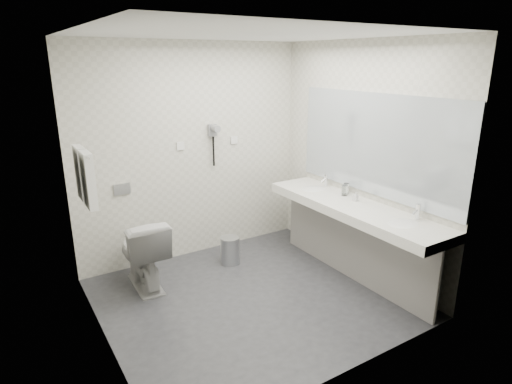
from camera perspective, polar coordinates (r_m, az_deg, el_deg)
floor at (r=4.46m, az=-0.62°, el=-13.79°), size 2.80×2.80×0.00m
ceiling at (r=3.83m, az=-0.75°, el=20.22°), size 2.80×2.80×0.00m
wall_back at (r=5.09m, az=-8.39°, el=5.13°), size 2.80×0.00×2.80m
wall_front at (r=2.99m, az=12.49°, el=-3.75°), size 2.80×0.00×2.80m
wall_left at (r=3.48m, az=-20.75°, el=-1.49°), size 0.00×2.60×2.60m
wall_right at (r=4.83m, az=13.67°, el=4.16°), size 0.00×2.60×2.60m
vanity_counter at (r=4.62m, az=12.65°, el=-2.14°), size 0.55×2.20×0.10m
vanity_panel at (r=4.79m, az=12.53°, el=-6.89°), size 0.03×2.15×0.75m
vanity_post_near at (r=4.23m, az=22.87°, el=-11.32°), size 0.06×0.06×0.75m
vanity_post_far at (r=5.53m, az=5.24°, el=-3.21°), size 0.06×0.06×0.75m
mirror at (r=4.64m, az=15.48°, el=6.05°), size 0.02×2.20×1.05m
basin_near at (r=4.21m, az=18.87°, el=-4.12°), size 0.40×0.31×0.05m
basin_far at (r=5.07m, az=7.55°, el=0.26°), size 0.40×0.31×0.05m
faucet_near at (r=4.33m, az=20.63°, el=-2.46°), size 0.04×0.04×0.15m
faucet_far at (r=5.17m, az=9.26°, el=1.55°), size 0.04×0.04×0.15m
soap_bottle_a at (r=4.70m, az=13.04°, el=-0.57°), size 0.05×0.05×0.10m
glass_left at (r=4.93m, az=11.83°, el=0.47°), size 0.08×0.08×0.12m
glass_right at (r=4.86m, az=11.63°, el=0.23°), size 0.08×0.08×0.12m
toilet at (r=4.65m, az=-14.76°, el=-7.71°), size 0.46×0.77×0.77m
flush_plate at (r=4.88m, az=-17.29°, el=0.36°), size 0.18×0.02×0.12m
pedal_bin at (r=5.08m, az=-3.45°, el=-7.78°), size 0.27×0.27×0.31m
bin_lid at (r=5.02m, az=-3.48°, el=-6.09°), size 0.22×0.22×0.02m
towel_rail at (r=3.94m, az=-22.20°, el=4.97°), size 0.02×0.62×0.02m
towel_near at (r=3.86m, az=-21.30°, el=1.46°), size 0.07×0.24×0.48m
towel_far at (r=4.12m, az=-22.08°, el=2.34°), size 0.07×0.24×0.48m
dryer_cradle at (r=5.12m, az=-5.79°, el=8.15°), size 0.10×0.04×0.14m
dryer_barrel at (r=5.06m, az=-5.44°, el=8.38°), size 0.08×0.14×0.08m
dryer_cord at (r=5.15m, az=-5.64°, el=5.38°), size 0.02×0.02×0.35m
switch_plate_a at (r=5.00m, az=-9.95°, el=6.01°), size 0.09×0.02×0.09m
switch_plate_b at (r=5.30m, az=-2.91°, el=6.87°), size 0.09×0.02×0.09m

